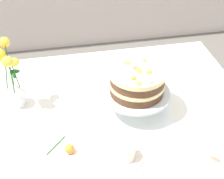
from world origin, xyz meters
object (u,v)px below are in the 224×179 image
cake_stand (136,95)px  layer_cake (137,81)px  flower_vase (12,80)px  teacup (126,154)px  dining_table (98,131)px  fallen_rose (69,149)px

cake_stand → layer_cake: 0.07m
flower_vase → teacup: (0.41, -0.40, -0.12)m
dining_table → teacup: teacup is taller
layer_cake → fallen_rose: layer_cake is taller
dining_table → flower_vase: size_ratio=4.25×
teacup → flower_vase: bearing=136.0°
dining_table → layer_cake: size_ratio=5.88×
cake_stand → flower_vase: size_ratio=0.88×
dining_table → cake_stand: bearing=3.7°
dining_table → flower_vase: (-0.34, 0.14, 0.23)m
layer_cake → flower_vase: flower_vase is taller
flower_vase → fallen_rose: (0.20, -0.32, -0.12)m
layer_cake → fallen_rose: size_ratio=2.17×
layer_cake → fallen_rose: (-0.31, -0.19, -0.14)m
flower_vase → teacup: size_ratio=2.54×
cake_stand → fallen_rose: cake_stand is taller
layer_cake → fallen_rose: 0.39m
cake_stand → fallen_rose: 0.37m
layer_cake → teacup: bearing=-111.4°
cake_stand → fallen_rose: bearing=-148.3°
dining_table → cake_stand: cake_stand is taller
dining_table → flower_vase: flower_vase is taller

